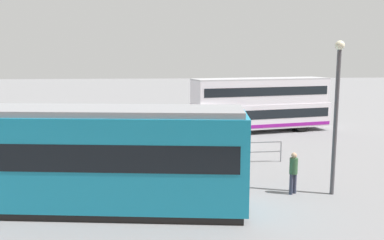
# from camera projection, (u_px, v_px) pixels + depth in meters

# --- Properties ---
(ground_plane) EXTENTS (160.00, 160.00, 0.00)m
(ground_plane) POSITION_uv_depth(u_px,v_px,m) (216.00, 143.00, 25.40)
(ground_plane) COLOR gray
(double_decker_bus) EXTENTS (10.51, 4.56, 3.87)m
(double_decker_bus) POSITION_uv_depth(u_px,v_px,m) (260.00, 105.00, 28.96)
(double_decker_bus) COLOR silver
(double_decker_bus) RESTS_ON ground
(tram_yellow) EXTENTS (15.37, 4.60, 3.62)m
(tram_yellow) POSITION_uv_depth(u_px,v_px,m) (30.00, 156.00, 14.14)
(tram_yellow) COLOR teal
(tram_yellow) RESTS_ON ground
(pedestrian_near_railing) EXTENTS (0.37, 0.37, 1.63)m
(pedestrian_near_railing) POSITION_uv_depth(u_px,v_px,m) (128.00, 147.00, 19.90)
(pedestrian_near_railing) COLOR #33384C
(pedestrian_near_railing) RESTS_ON ground
(pedestrian_crossing) EXTENTS (0.44, 0.44, 1.66)m
(pedestrian_crossing) POSITION_uv_depth(u_px,v_px,m) (293.00, 170.00, 15.72)
(pedestrian_crossing) COLOR #33384C
(pedestrian_crossing) RESTS_ON ground
(pedestrian_railing) EXTENTS (9.43, 0.44, 1.08)m
(pedestrian_railing) POSITION_uv_depth(u_px,v_px,m) (191.00, 150.00, 20.09)
(pedestrian_railing) COLOR gray
(pedestrian_railing) RESTS_ON ground
(info_sign) EXTENTS (1.26, 0.37, 2.31)m
(info_sign) POSITION_uv_depth(u_px,v_px,m) (103.00, 137.00, 18.92)
(info_sign) COLOR slate
(info_sign) RESTS_ON ground
(street_lamp) EXTENTS (0.36, 0.36, 5.94)m
(street_lamp) POSITION_uv_depth(u_px,v_px,m) (337.00, 105.00, 15.29)
(street_lamp) COLOR #4C4C51
(street_lamp) RESTS_ON ground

